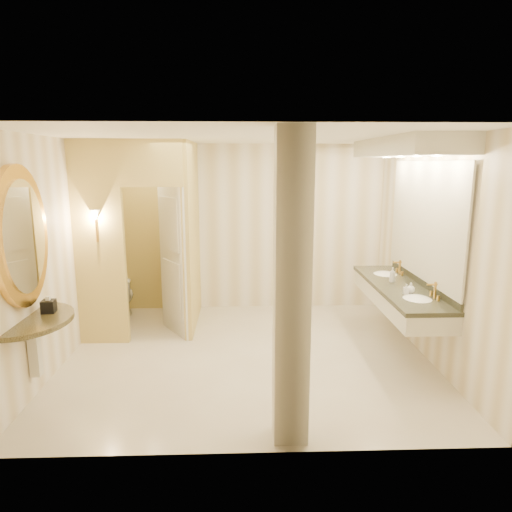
{
  "coord_description": "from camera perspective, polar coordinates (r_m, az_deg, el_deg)",
  "views": [
    {
      "loc": [
        -0.08,
        -5.44,
        2.41
      ],
      "look_at": [
        0.12,
        0.2,
        1.25
      ],
      "focal_mm": 32.0,
      "sensor_mm": 36.0,
      "label": 1
    }
  ],
  "objects": [
    {
      "name": "tissue_box",
      "position": [
        5.24,
        -24.49,
        -5.74
      ],
      "size": [
        0.14,
        0.14,
        0.13
      ],
      "primitive_type": "cube",
      "rotation": [
        0.0,
        0.0,
        0.09
      ],
      "color": "black",
      "rests_on": "console_shelf"
    },
    {
      "name": "wall_front",
      "position": [
        3.6,
        -0.66,
        -5.51
      ],
      "size": [
        4.5,
        0.02,
        2.7
      ],
      "primitive_type": "cube",
      "color": "silver",
      "rests_on": "floor"
    },
    {
      "name": "soap_bottle_a",
      "position": [
        5.69,
        18.25,
        -3.95
      ],
      "size": [
        0.06,
        0.06,
        0.13
      ],
      "primitive_type": "imported",
      "rotation": [
        0.0,
        0.0,
        0.06
      ],
      "color": "beige",
      "rests_on": "vanity"
    },
    {
      "name": "vanity",
      "position": [
        5.97,
        18.22,
        3.52
      ],
      "size": [
        0.75,
        2.37,
        2.09
      ],
      "color": "beige",
      "rests_on": "floor"
    },
    {
      "name": "wall_left",
      "position": [
        5.95,
        -23.37,
        0.42
      ],
      "size": [
        0.02,
        4.0,
        2.7
      ],
      "primitive_type": "cube",
      "color": "silver",
      "rests_on": "floor"
    },
    {
      "name": "soap_bottle_c",
      "position": [
        6.19,
        16.68,
        -2.28
      ],
      "size": [
        0.1,
        0.1,
        0.2
      ],
      "primitive_type": "imported",
      "rotation": [
        0.0,
        0.0,
        -0.43
      ],
      "color": "#C6B28C",
      "rests_on": "vanity"
    },
    {
      "name": "floor",
      "position": [
        5.95,
        -1.1,
        -12.25
      ],
      "size": [
        4.5,
        4.5,
        0.0
      ],
      "primitive_type": "plane",
      "color": "beige",
      "rests_on": "ground"
    },
    {
      "name": "pillar",
      "position": [
        3.84,
        4.49,
        -4.42
      ],
      "size": [
        0.3,
        0.3,
        2.7
      ],
      "primitive_type": "cube",
      "color": "beige",
      "rests_on": "floor"
    },
    {
      "name": "wall_right",
      "position": [
        6.01,
        20.83,
        0.72
      ],
      "size": [
        0.02,
        4.0,
        2.7
      ],
      "primitive_type": "cube",
      "color": "silver",
      "rests_on": "floor"
    },
    {
      "name": "toilet_closet",
      "position": [
        6.57,
        -11.19,
        2.45
      ],
      "size": [
        1.5,
        1.55,
        2.7
      ],
      "color": "#DFCB75",
      "rests_on": "floor"
    },
    {
      "name": "wall_sconce",
      "position": [
        6.19,
        -19.41,
        4.7
      ],
      "size": [
        0.14,
        0.14,
        0.42
      ],
      "color": "gold",
      "rests_on": "toilet_closet"
    },
    {
      "name": "toilet",
      "position": [
        7.44,
        -16.55,
        -4.91
      ],
      "size": [
        0.46,
        0.73,
        0.71
      ],
      "primitive_type": "imported",
      "rotation": [
        0.0,
        0.0,
        3.24
      ],
      "color": "white",
      "rests_on": "floor"
    },
    {
      "name": "ceiling",
      "position": [
        5.45,
        -1.21,
        14.69
      ],
      "size": [
        4.5,
        4.5,
        0.0
      ],
      "primitive_type": "plane",
      "rotation": [
        3.14,
        0.0,
        0.0
      ],
      "color": "white",
      "rests_on": "wall_back"
    },
    {
      "name": "console_shelf",
      "position": [
        5.04,
        -27.01,
        -1.81
      ],
      "size": [
        1.08,
        1.08,
        1.99
      ],
      "color": "black",
      "rests_on": "floor"
    },
    {
      "name": "wall_back",
      "position": [
        7.51,
        -1.39,
        3.54
      ],
      "size": [
        4.5,
        0.02,
        2.7
      ],
      "primitive_type": "cube",
      "color": "silver",
      "rests_on": "floor"
    },
    {
      "name": "soap_bottle_b",
      "position": [
        5.77,
        18.78,
        -3.78
      ],
      "size": [
        0.1,
        0.1,
        0.12
      ],
      "primitive_type": "imported",
      "rotation": [
        0.0,
        0.0,
        0.04
      ],
      "color": "silver",
      "rests_on": "vanity"
    }
  ]
}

